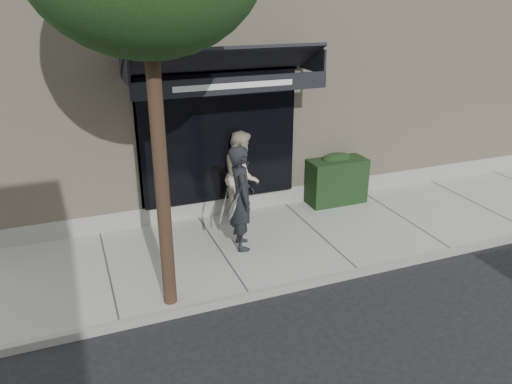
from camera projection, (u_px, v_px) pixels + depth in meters
name	position (u px, v px, depth m)	size (l,w,h in m)	color
ground	(316.00, 237.00, 9.90)	(80.00, 80.00, 0.00)	black
sidewalk	(316.00, 235.00, 9.87)	(20.00, 3.00, 0.12)	gray
curb	(359.00, 272.00, 8.53)	(20.00, 0.10, 0.14)	gray
building_facade	(233.00, 64.00, 13.15)	(14.30, 8.04, 5.64)	tan
hedge	(335.00, 179.00, 11.10)	(1.30, 0.70, 1.14)	black
pedestrian_front	(241.00, 198.00, 8.94)	(0.86, 0.87, 1.95)	black
pedestrian_back	(242.00, 175.00, 10.16)	(0.98, 1.10, 1.86)	#C2B59B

